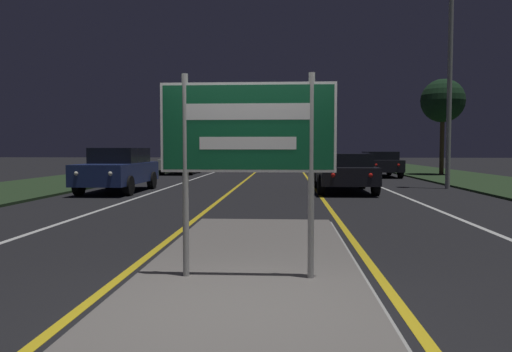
# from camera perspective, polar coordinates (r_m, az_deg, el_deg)

# --- Properties ---
(ground_plane) EXTENTS (160.00, 160.00, 0.00)m
(ground_plane) POSITION_cam_1_polar(r_m,az_deg,el_deg) (4.88, -1.74, -15.19)
(ground_plane) COLOR black
(median_island) EXTENTS (2.70, 9.26, 0.10)m
(median_island) POSITION_cam_1_polar(r_m,az_deg,el_deg) (5.72, -0.92, -12.01)
(median_island) COLOR #999993
(median_island) RESTS_ON ground_plane
(verge_left) EXTENTS (5.00, 100.00, 0.08)m
(verge_left) POSITION_cam_1_polar(r_m,az_deg,el_deg) (26.58, -18.48, -0.23)
(verge_left) COLOR #23381E
(verge_left) RESTS_ON ground_plane
(verge_right) EXTENTS (5.00, 100.00, 0.08)m
(verge_right) POSITION_cam_1_polar(r_m,az_deg,el_deg) (26.28, 23.65, -0.37)
(verge_right) COLOR #23381E
(verge_right) RESTS_ON ground_plane
(centre_line_yellow_left) EXTENTS (0.12, 70.00, 0.01)m
(centre_line_yellow_left) POSITION_cam_1_polar(r_m,az_deg,el_deg) (29.72, -0.35, 0.21)
(centre_line_yellow_left) COLOR gold
(centre_line_yellow_left) RESTS_ON ground_plane
(centre_line_yellow_right) EXTENTS (0.12, 70.00, 0.01)m
(centre_line_yellow_right) POSITION_cam_1_polar(r_m,az_deg,el_deg) (29.68, 5.60, 0.19)
(centre_line_yellow_right) COLOR gold
(centre_line_yellow_right) RESTS_ON ground_plane
(lane_line_white_left) EXTENTS (0.12, 70.00, 0.01)m
(lane_line_white_left) POSITION_cam_1_polar(r_m,az_deg,el_deg) (30.01, -5.42, 0.22)
(lane_line_white_left) COLOR silver
(lane_line_white_left) RESTS_ON ground_plane
(lane_line_white_right) EXTENTS (0.12, 70.00, 0.01)m
(lane_line_white_right) POSITION_cam_1_polar(r_m,az_deg,el_deg) (29.89, 10.70, 0.17)
(lane_line_white_right) COLOR silver
(lane_line_white_right) RESTS_ON ground_plane
(edge_line_white_left) EXTENTS (0.10, 70.00, 0.01)m
(edge_line_white_left) POSITION_cam_1_polar(r_m,az_deg,el_deg) (30.62, -10.98, 0.23)
(edge_line_white_left) COLOR silver
(edge_line_white_left) RESTS_ON ground_plane
(edge_line_white_right) EXTENTS (0.10, 70.00, 0.01)m
(edge_line_white_right) POSITION_cam_1_polar(r_m,az_deg,el_deg) (30.42, 16.31, 0.15)
(edge_line_white_right) COLOR silver
(edge_line_white_right) RESTS_ON ground_plane
(highway_sign) EXTENTS (1.94, 0.07, 2.26)m
(highway_sign) POSITION_cam_1_polar(r_m,az_deg,el_deg) (5.52, -0.94, 4.57)
(highway_sign) COLOR #9E9E99
(highway_sign) RESTS_ON median_island
(streetlight_right_near) EXTENTS (0.55, 0.55, 8.83)m
(streetlight_right_near) POSITION_cam_1_polar(r_m,az_deg,el_deg) (20.82, 21.36, 14.97)
(streetlight_right_near) COLOR #9E9E99
(streetlight_right_near) RESTS_ON ground_plane
(car_receding_0) EXTENTS (2.00, 4.71, 1.36)m
(car_receding_0) POSITION_cam_1_polar(r_m,az_deg,el_deg) (17.97, 9.97, 0.57)
(car_receding_0) COLOR black
(car_receding_0) RESTS_ON ground_plane
(car_receding_1) EXTENTS (1.95, 4.70, 1.37)m
(car_receding_1) POSITION_cam_1_polar(r_m,az_deg,el_deg) (28.18, 13.88, 1.44)
(car_receding_1) COLOR black
(car_receding_1) RESTS_ON ground_plane
(car_approaching_0) EXTENTS (1.88, 4.60, 1.56)m
(car_approaching_0) POSITION_cam_1_polar(r_m,az_deg,el_deg) (18.36, -15.44, 0.78)
(car_approaching_0) COLOR navy
(car_approaching_0) RESTS_ON ground_plane
(car_approaching_1) EXTENTS (1.93, 4.25, 1.41)m
(car_approaching_1) POSITION_cam_1_polar(r_m,az_deg,el_deg) (30.43, -8.53, 1.63)
(car_approaching_1) COLOR silver
(car_approaching_1) RESTS_ON ground_plane
(roadside_palm_right) EXTENTS (2.41, 2.41, 5.32)m
(roadside_palm_right) POSITION_cam_1_polar(r_m,az_deg,el_deg) (29.84, 20.57, 8.00)
(roadside_palm_right) COLOR #4C3823
(roadside_palm_right) RESTS_ON verge_right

